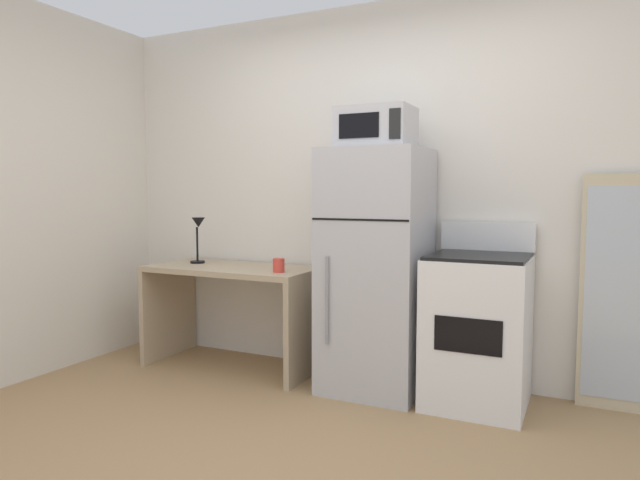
% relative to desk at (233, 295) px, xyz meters
% --- Properties ---
extents(ground_plane, '(12.00, 12.00, 0.00)m').
position_rel_desk_xyz_m(ground_plane, '(1.04, -1.32, -0.53)').
color(ground_plane, '#9E7A51').
extents(wall_back_white, '(5.00, 0.10, 2.60)m').
position_rel_desk_xyz_m(wall_back_white, '(1.04, 0.38, 0.77)').
color(wall_back_white, silver).
rests_on(wall_back_white, ground).
extents(desk, '(1.27, 0.61, 0.75)m').
position_rel_desk_xyz_m(desk, '(0.00, 0.00, 0.00)').
color(desk, tan).
rests_on(desk, ground).
extents(desk_lamp, '(0.14, 0.12, 0.35)m').
position_rel_desk_xyz_m(desk_lamp, '(-0.33, 0.02, 0.46)').
color(desk_lamp, black).
rests_on(desk_lamp, desk).
extents(coffee_mug, '(0.08, 0.08, 0.09)m').
position_rel_desk_xyz_m(coffee_mug, '(0.46, -0.13, 0.27)').
color(coffee_mug, '#D83F33').
rests_on(coffee_mug, desk).
extents(refrigerator, '(0.63, 0.64, 1.57)m').
position_rel_desk_xyz_m(refrigerator, '(1.12, 0.00, 0.25)').
color(refrigerator, '#B7B7BC').
rests_on(refrigerator, ground).
extents(microwave, '(0.46, 0.35, 0.26)m').
position_rel_desk_xyz_m(microwave, '(1.12, -0.02, 1.17)').
color(microwave, '#B7B7BC').
rests_on(microwave, refrigerator).
extents(oven_range, '(0.58, 0.61, 1.10)m').
position_rel_desk_xyz_m(oven_range, '(1.77, 0.01, -0.07)').
color(oven_range, white).
rests_on(oven_range, ground).
extents(leaning_mirror, '(0.44, 0.03, 1.40)m').
position_rel_desk_xyz_m(leaning_mirror, '(2.53, 0.27, 0.17)').
color(leaning_mirror, '#C6B793').
rests_on(leaning_mirror, ground).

